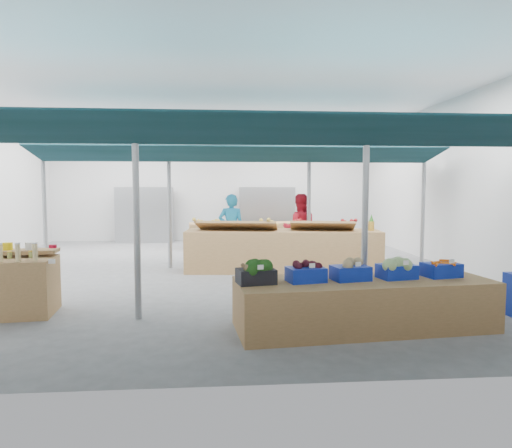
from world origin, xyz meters
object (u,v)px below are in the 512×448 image
object	(u,v)px
fruit_counter	(283,251)
vendor_left	(231,229)
veg_counter	(363,304)
vendor_right	(300,229)

from	to	relation	value
fruit_counter	vendor_left	bearing A→B (deg)	142.78
veg_counter	fruit_counter	bearing A→B (deg)	90.90
fruit_counter	vendor_left	distance (m)	1.68
vendor_left	vendor_right	bearing A→B (deg)	-174.71
fruit_counter	vendor_left	xyz separation A→B (m)	(-1.20, 1.10, 0.43)
veg_counter	fruit_counter	world-z (taller)	fruit_counter
veg_counter	vendor_left	bearing A→B (deg)	101.34
veg_counter	vendor_left	distance (m)	5.92
fruit_counter	vendor_left	world-z (taller)	vendor_left
veg_counter	fruit_counter	xyz separation A→B (m)	(-0.52, 4.54, 0.14)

